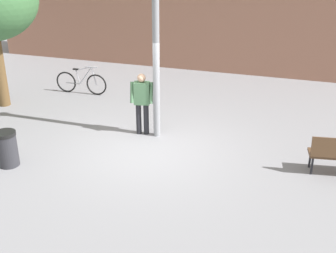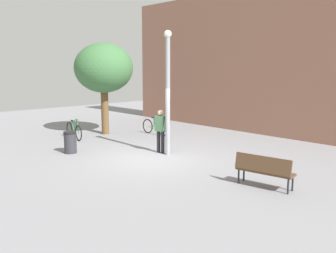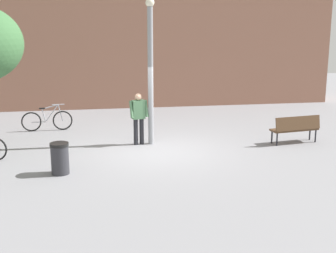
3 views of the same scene
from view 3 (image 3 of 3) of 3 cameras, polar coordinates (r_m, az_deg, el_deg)
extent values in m
plane|color=gray|center=(14.50, -1.44, -2.99)|extent=(36.00, 36.00, 0.00)
cube|color=#9E6B56|center=(21.91, -4.40, 11.88)|extent=(18.40, 2.00, 7.08)
cylinder|color=gray|center=(14.89, -2.14, 5.98)|extent=(0.17, 0.17, 4.34)
sphere|color=#F2EACC|center=(14.77, -2.22, 14.82)|extent=(0.28, 0.28, 0.28)
cylinder|color=#232328|center=(15.19, -3.22, -0.58)|extent=(0.14, 0.14, 0.85)
cylinder|color=#232328|center=(15.13, -3.94, -0.65)|extent=(0.14, 0.14, 0.85)
cube|color=#47704C|center=(15.00, -3.62, 2.07)|extent=(0.44, 0.30, 0.60)
sphere|color=tan|center=(14.93, -3.64, 3.62)|extent=(0.22, 0.22, 0.22)
cylinder|color=#47704C|center=(15.03, -2.66, 2.22)|extent=(0.14, 0.24, 0.55)
cylinder|color=#47704C|center=(14.88, -4.47, 2.08)|extent=(0.14, 0.24, 0.55)
cube|color=#513823|center=(15.86, 15.09, -0.34)|extent=(1.65, 0.68, 0.06)
cube|color=#513823|center=(15.65, 15.52, 0.39)|extent=(1.60, 0.37, 0.44)
cylinder|color=black|center=(15.68, 12.51, -1.26)|extent=(0.05, 0.05, 0.42)
cylinder|color=black|center=(16.44, 16.85, -0.84)|extent=(0.05, 0.05, 0.42)
cylinder|color=black|center=(15.41, 13.10, -1.54)|extent=(0.05, 0.05, 0.42)
cylinder|color=black|center=(16.19, 17.49, -1.10)|extent=(0.05, 0.05, 0.42)
torus|color=black|center=(17.50, -12.68, 0.73)|extent=(0.71, 0.08, 0.71)
torus|color=black|center=(17.55, -16.27, 0.56)|extent=(0.71, 0.08, 0.71)
cylinder|color=#ADADB7|center=(17.45, -13.93, 1.59)|extent=(0.50, 0.06, 0.64)
cylinder|color=#ADADB7|center=(17.41, -14.13, 2.34)|extent=(0.58, 0.06, 0.18)
cylinder|color=#ADADB7|center=(17.48, -14.85, 1.30)|extent=(0.14, 0.04, 0.48)
cylinder|color=#ADADB7|center=(17.54, -15.45, 0.52)|extent=(0.50, 0.06, 0.04)
cylinder|color=#ADADB7|center=(17.44, -12.94, 1.63)|extent=(0.17, 0.04, 0.63)
cube|color=black|center=(17.43, -15.06, 2.14)|extent=(0.20, 0.09, 0.04)
cylinder|color=#ADADB7|center=(17.38, -13.21, 2.62)|extent=(0.44, 0.05, 0.03)
cylinder|color=#2D2D33|center=(12.65, -13.00, -3.98)|extent=(0.47, 0.47, 0.76)
cylinder|color=black|center=(12.54, -13.10, -2.14)|extent=(0.49, 0.49, 0.08)
camera|label=1|loc=(7.14, 41.14, 17.21)|focal=46.70mm
camera|label=2|loc=(13.07, 56.66, 4.10)|focal=39.69mm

